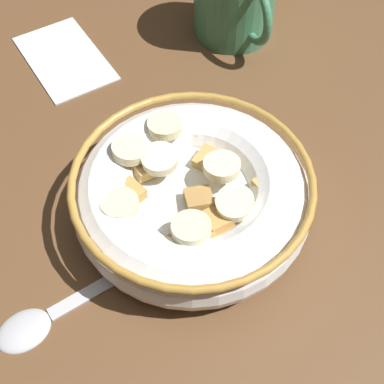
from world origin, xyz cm
name	(u,v)px	position (x,y,z in cm)	size (l,w,h in cm)	color
ground_plane	(192,221)	(0.00, 0.00, -1.00)	(128.33, 128.33, 2.00)	brown
cereal_bowl	(192,195)	(-0.01, -0.02, 2.63)	(17.80, 17.80, 5.47)	white
spoon	(49,314)	(3.99, -12.28, 0.34)	(4.57, 13.78, 0.80)	#B7B7BC
folded_napkin	(65,58)	(-21.88, -4.52, 0.15)	(11.17, 6.70, 0.30)	silver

